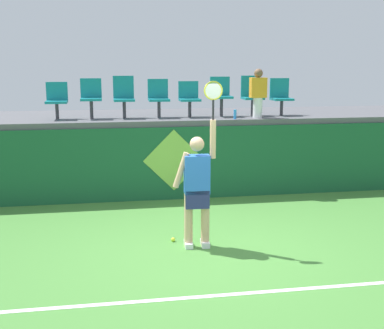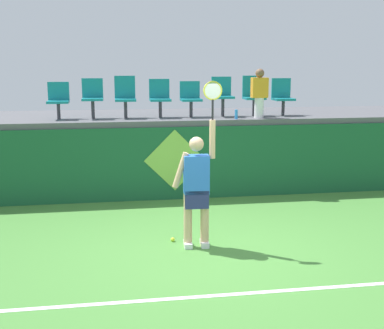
% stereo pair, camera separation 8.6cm
% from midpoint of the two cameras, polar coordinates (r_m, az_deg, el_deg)
% --- Properties ---
extents(ground_plane, '(40.00, 40.00, 0.00)m').
position_cam_midpoint_polar(ground_plane, '(7.70, 1.54, -9.94)').
color(ground_plane, '#478438').
extents(court_back_wall, '(13.90, 0.20, 1.51)m').
position_cam_midpoint_polar(court_back_wall, '(10.51, -1.79, 0.21)').
color(court_back_wall, '#195633').
rests_on(court_back_wall, ground_plane).
extents(spectator_platform, '(13.90, 2.75, 0.12)m').
position_cam_midpoint_polar(spectator_platform, '(11.69, -2.71, 5.39)').
color(spectator_platform, '#56565B').
rests_on(spectator_platform, court_back_wall).
extents(court_baseline_stripe, '(12.51, 0.08, 0.01)m').
position_cam_midpoint_polar(court_baseline_stripe, '(6.44, 4.02, -14.38)').
color(court_baseline_stripe, white).
rests_on(court_baseline_stripe, ground_plane).
extents(tennis_player, '(0.75, 0.28, 2.54)m').
position_cam_midpoint_polar(tennis_player, '(7.68, 0.28, -2.44)').
color(tennis_player, white).
rests_on(tennis_player, ground_plane).
extents(tennis_ball, '(0.07, 0.07, 0.07)m').
position_cam_midpoint_polar(tennis_ball, '(8.16, -2.45, -8.44)').
color(tennis_ball, '#D1E533').
rests_on(tennis_ball, ground_plane).
extents(water_bottle, '(0.06, 0.06, 0.20)m').
position_cam_midpoint_polar(water_bottle, '(10.68, 4.64, 5.65)').
color(water_bottle, '#338CE5').
rests_on(water_bottle, spectator_platform).
extents(stadium_chair_0, '(0.44, 0.42, 0.77)m').
position_cam_midpoint_polar(stadium_chair_0, '(11.00, -15.21, 7.16)').
color(stadium_chair_0, '#38383D').
rests_on(stadium_chair_0, spectator_platform).
extents(stadium_chair_1, '(0.44, 0.42, 0.84)m').
position_cam_midpoint_polar(stadium_chair_1, '(10.95, -11.52, 7.57)').
color(stadium_chair_1, '#38383D').
rests_on(stadium_chair_1, spectator_platform).
extents(stadium_chair_2, '(0.44, 0.42, 0.89)m').
position_cam_midpoint_polar(stadium_chair_2, '(10.96, -7.91, 7.73)').
color(stadium_chair_2, '#38383D').
rests_on(stadium_chair_2, spectator_platform).
extents(stadium_chair_3, '(0.44, 0.42, 0.82)m').
position_cam_midpoint_polar(stadium_chair_3, '(11.00, -4.02, 7.68)').
color(stadium_chair_3, '#38383D').
rests_on(stadium_chair_3, spectator_platform).
extents(stadium_chair_4, '(0.44, 0.42, 0.77)m').
position_cam_midpoint_polar(stadium_chair_4, '(11.09, -0.54, 7.62)').
color(stadium_chair_4, '#38383D').
rests_on(stadium_chair_4, spectator_platform).
extents(stadium_chair_5, '(0.44, 0.42, 0.86)m').
position_cam_midpoint_polar(stadium_chair_5, '(11.22, 3.04, 7.95)').
color(stadium_chair_5, '#38383D').
rests_on(stadium_chair_5, spectator_platform).
extents(stadium_chair_6, '(0.44, 0.42, 0.88)m').
position_cam_midpoint_polar(stadium_chair_6, '(11.40, 6.52, 7.91)').
color(stadium_chair_6, '#38383D').
rests_on(stadium_chair_6, spectator_platform).
extents(stadium_chair_7, '(0.44, 0.42, 0.82)m').
position_cam_midpoint_polar(stadium_chair_7, '(11.60, 9.75, 7.69)').
color(stadium_chair_7, '#38383D').
rests_on(stadium_chair_7, spectator_platform).
extents(spectator_0, '(0.34, 0.20, 1.04)m').
position_cam_midpoint_polar(spectator_0, '(10.94, 7.22, 8.04)').
color(spectator_0, white).
rests_on(spectator_0, spectator_platform).
extents(wall_signage_mount, '(1.27, 0.01, 1.47)m').
position_cam_midpoint_polar(wall_signage_mount, '(10.57, -2.26, -3.94)').
color(wall_signage_mount, '#195633').
rests_on(wall_signage_mount, ground_plane).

